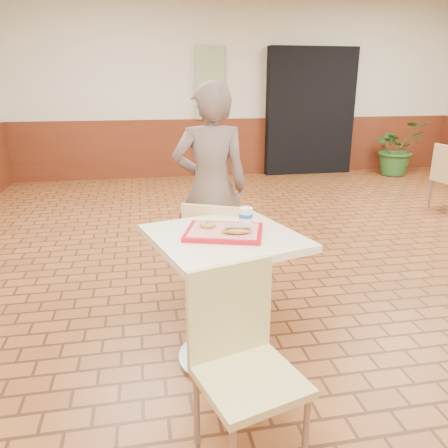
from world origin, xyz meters
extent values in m
cube|color=brown|center=(0.00, 0.00, 0.00)|extent=(8.00, 10.00, 0.01)
cube|color=beige|center=(0.00, 5.00, 1.50)|extent=(8.00, 0.01, 3.00)
cube|color=#582310|center=(0.00, 4.98, 0.50)|extent=(8.00, 0.04, 1.00)
cube|color=black|center=(1.20, 4.88, 1.10)|extent=(1.60, 0.22, 2.20)
cube|color=gray|center=(-0.60, 4.94, 1.60)|extent=(0.50, 0.03, 1.20)
cube|color=#F0EBC1|center=(-1.38, -0.50, 0.78)|extent=(0.76, 0.76, 0.04)
cylinder|color=gray|center=(-1.38, -0.50, 0.38)|extent=(0.08, 0.08, 0.76)
cylinder|color=gray|center=(-1.38, -0.50, 0.02)|extent=(0.55, 0.55, 0.03)
cube|color=#CABF79|center=(-1.41, -1.25, 0.41)|extent=(0.50, 0.50, 0.04)
cube|color=#CABF79|center=(-1.46, -1.08, 0.66)|extent=(0.40, 0.14, 0.44)
cylinder|color=gray|center=(-1.20, -1.37, 0.20)|extent=(0.03, 0.03, 0.40)
cylinder|color=gray|center=(-1.63, -1.13, 0.20)|extent=(0.03, 0.03, 0.40)
cylinder|color=gray|center=(-1.29, -1.04, 0.20)|extent=(0.03, 0.03, 0.40)
cube|color=#E6C58A|center=(-1.31, 0.07, 0.41)|extent=(0.53, 0.53, 0.04)
cube|color=#E6C58A|center=(-1.39, -0.10, 0.64)|extent=(0.37, 0.19, 0.43)
cylinder|color=gray|center=(-1.09, 0.15, 0.19)|extent=(0.03, 0.03, 0.39)
cylinder|color=gray|center=(-1.40, 0.29, 0.19)|extent=(0.03, 0.03, 0.39)
cylinder|color=gray|center=(-1.23, -0.16, 0.19)|extent=(0.03, 0.03, 0.39)
cylinder|color=gray|center=(-1.54, -0.02, 0.19)|extent=(0.03, 0.03, 0.39)
imported|color=#6E5D55|center=(-1.29, 0.56, 0.81)|extent=(0.61, 0.42, 1.62)
cube|color=#B30D17|center=(-1.38, -0.50, 0.82)|extent=(0.42, 0.32, 0.02)
cube|color=#E18585|center=(-1.38, -0.50, 0.83)|extent=(0.37, 0.28, 0.00)
torus|color=#C08446|center=(-1.46, -0.43, 0.85)|extent=(0.10, 0.10, 0.03)
ellipsoid|color=#C28638|center=(-1.32, -0.58, 0.85)|extent=(0.17, 0.10, 0.04)
cube|color=beige|center=(-1.32, -0.58, 0.88)|extent=(0.15, 0.09, 0.01)
ellipsoid|color=#A87C17|center=(-1.39, -0.56, 0.84)|extent=(0.04, 0.03, 0.02)
cylinder|color=white|center=(-1.24, -0.43, 0.88)|extent=(0.08, 0.08, 0.10)
cylinder|color=blue|center=(-1.24, -0.43, 0.88)|extent=(0.08, 0.08, 0.02)
cube|color=#CCB77A|center=(1.94, 2.12, 0.64)|extent=(0.07, 0.40, 0.43)
cylinder|color=gray|center=(1.94, 2.29, 0.19)|extent=(0.03, 0.03, 0.39)
imported|color=#285C24|center=(2.69, 4.40, 0.49)|extent=(0.96, 0.86, 0.97)
camera|label=1|loc=(-1.80, -2.75, 1.61)|focal=35.00mm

